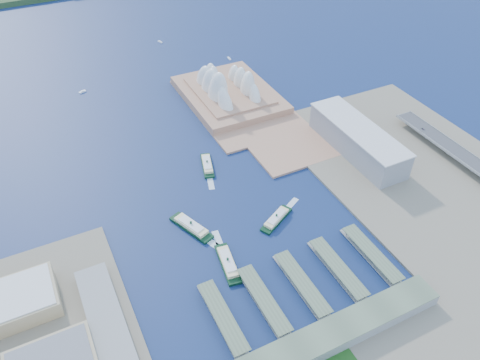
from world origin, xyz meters
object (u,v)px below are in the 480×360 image
toaster_building (357,140)px  ferry_d (276,217)px  opera_house (229,80)px  ferry_a (191,225)px  ferry_b (207,164)px  ferry_c (228,262)px  car_c (423,129)px

toaster_building → ferry_d: (-157.24, -64.35, -15.90)m
opera_house → ferry_a: opera_house is taller
ferry_b → ferry_c: size_ratio=0.91×
ferry_b → car_c: (288.85, -72.98, 10.89)m
toaster_building → ferry_c: size_ratio=2.87×
ferry_c → ferry_b: bearing=-97.7°
car_c → ferry_d: bearing=11.1°
opera_house → ferry_d: (-67.24, -264.35, -27.40)m
ferry_a → car_c: car_c is taller
ferry_d → ferry_a: bearing=43.1°
opera_house → car_c: bearing=-48.2°
ferry_c → car_c: bearing=-157.5°
ferry_c → ferry_d: (75.83, 33.44, -0.50)m
toaster_building → ferry_a: bearing=-172.2°
ferry_a → ferry_b: ferry_a is taller
toaster_building → ferry_b: toaster_building is taller
car_c → toaster_building: bearing=-7.6°
opera_house → ferry_d: bearing=-104.3°
opera_house → ferry_d: 274.14m
opera_house → ferry_b: size_ratio=3.66×
toaster_building → ferry_b: size_ratio=3.15×
ferry_b → ferry_c: ferry_c is taller
ferry_a → ferry_d: (89.97, -30.51, -0.72)m
ferry_b → car_c: car_c is taller
toaster_building → ferry_d: size_ratio=3.18×
opera_house → car_c: 286.93m
ferry_a → ferry_d: size_ratio=1.16×
ferry_d → ferry_c: bearing=85.6°
opera_house → car_c: opera_house is taller
ferry_a → toaster_building: bearing=-14.0°
opera_house → ferry_c: (-143.08, -297.79, -26.90)m
ferry_b → ferry_d: ferry_b is taller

